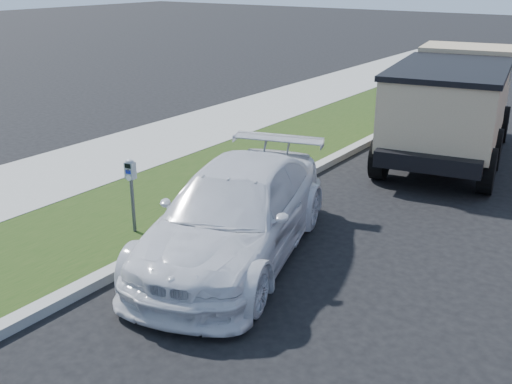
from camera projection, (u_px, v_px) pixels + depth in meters
The scene contains 5 objects.
ground at pixel (296, 297), 8.58m from camera, with size 120.00×120.00×0.00m, color black.
streetside at pixel (127, 180), 13.09m from camera, with size 6.12×50.00×0.15m.
parking_meter at pixel (131, 180), 10.08m from camera, with size 0.20×0.15×1.32m.
white_wagon at pixel (238, 213), 9.61m from camera, with size 2.07×5.09×1.48m, color silver.
dump_truck at pixel (453, 100), 14.68m from camera, with size 3.48×6.66×2.48m.
Camera 1 is at (3.86, -6.46, 4.42)m, focal length 42.00 mm.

